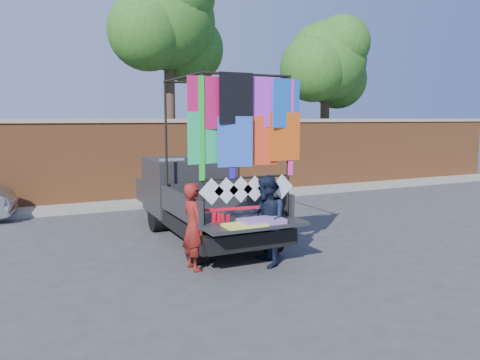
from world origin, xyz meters
name	(u,v)px	position (x,y,z in m)	size (l,w,h in m)	color
ground	(249,258)	(0.00, 0.00, 0.00)	(90.00, 90.00, 0.00)	#38383A
brick_wall	(152,159)	(0.00, 7.00, 1.33)	(30.00, 0.45, 2.61)	#9C582D
curb	(159,202)	(0.00, 6.30, 0.06)	(30.00, 1.20, 0.12)	gray
tree_mid	(170,27)	(1.02, 8.12, 5.70)	(4.20, 3.30, 7.73)	#38281C
tree_right	(328,65)	(7.52, 8.12, 4.75)	(4.20, 3.30, 6.62)	#38281C
pickup_truck	(196,197)	(-0.23, 2.26, 0.85)	(2.14, 5.38, 3.39)	black
woman	(193,227)	(-1.16, -0.15, 0.76)	(0.56, 0.37, 1.53)	maroon
man	(267,221)	(0.09, -0.50, 0.81)	(0.79, 0.62, 1.63)	black
streamer_bundle	(225,221)	(-0.65, -0.34, 0.85)	(1.04, 0.19, 0.71)	red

